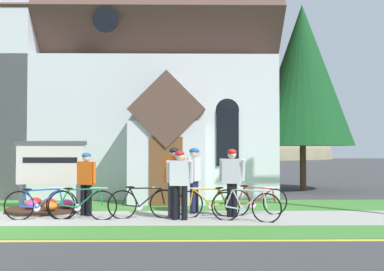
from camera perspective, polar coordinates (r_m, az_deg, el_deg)
The scene contains 21 objects.
ground at distance 15.06m, azimuth -18.94°, elevation -8.17°, with size 140.00×140.00×0.00m, color #3D3D3F.
sidewalk_slab at distance 12.21m, azimuth -13.87°, elevation -9.74°, with size 32.00×2.44×0.01m, color #A8A59E.
grass_verge at distance 10.30m, azimuth -16.43°, elevation -11.25°, with size 32.00×1.55×0.01m, color #427F33.
church_lawn at distance 14.78m, azimuth -11.53°, elevation -8.33°, with size 24.00×2.85×0.01m, color #427F33.
curb_paint_stripe at distance 9.43m, azimuth -17.98°, elevation -12.15°, with size 28.00×0.16×0.01m, color yellow.
church_building at distance 20.38m, azimuth -10.00°, elevation 7.08°, with size 12.36×10.70×13.65m.
church_sign at distance 14.14m, azimuth -16.90°, elevation -3.43°, with size 2.07×0.15×1.96m.
flower_bed at distance 13.67m, azimuth -17.54°, elevation -8.45°, with size 2.06×2.06×0.34m.
bicycle_yellow at distance 12.42m, azimuth 7.83°, elevation -7.96°, with size 1.72×0.46×0.82m.
bicycle_silver at distance 11.83m, azimuth -5.99°, elevation -8.21°, with size 1.76×0.31×0.83m.
bicycle_black at distance 12.03m, azimuth 2.00°, elevation -8.18°, with size 1.60×0.63×0.78m.
bicycle_orange at distance 11.85m, azimuth -13.38°, elevation -8.15°, with size 1.79×0.23×0.81m.
bicycle_white at distance 12.12m, azimuth -17.97°, elevation -8.00°, with size 1.77×0.18×0.80m.
bicycle_green at distance 11.33m, azimuth 6.54°, elevation -8.54°, with size 1.63×0.60×0.84m.
cyclist_in_red_jersey at distance 11.71m, azimuth -2.19°, elevation -4.99°, with size 0.55×0.59×1.77m.
cyclist_in_orange_jersey at distance 11.93m, azimuth 4.90°, elevation -5.05°, with size 0.62×0.47×1.73m.
cyclist_in_green_jersey at distance 12.44m, azimuth -12.78°, elevation -5.20°, with size 0.55×0.46×1.64m.
cyclist_in_blue_jersey at distance 12.64m, azimuth 0.28°, elevation -4.79°, with size 0.38×0.64×1.76m.
cyclist_in_white_jersey at distance 11.42m, azimuth -1.52°, elevation -5.35°, with size 0.65×0.38×1.70m.
roadside_conifer at distance 20.43m, azimuth 13.32°, elevation 7.22°, with size 4.21×4.21×7.87m.
distant_hill at distance 83.64m, azimuth -7.12°, elevation -2.80°, with size 70.11×42.04×24.32m, color #847A5B.
Camera 1 is at (4.64, -10.22, 1.74)m, focal length 43.70 mm.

